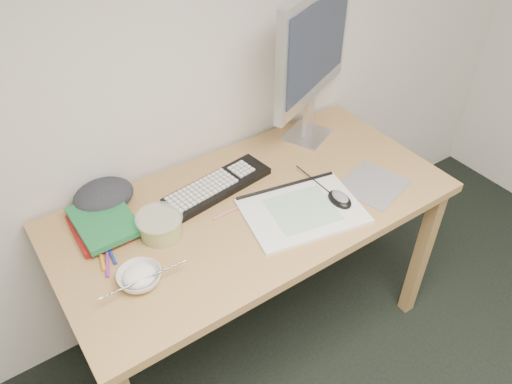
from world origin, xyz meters
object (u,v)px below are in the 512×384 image
Objects in this scene: sketchpad at (302,211)px; monitor at (313,50)px; desk at (254,220)px; rice_bowl at (140,278)px; keyboard at (218,186)px.

monitor is (0.31, 0.36, 0.37)m from sketchpad.
desk is 3.52× the size of sketchpad.
rice_bowl is at bearing -167.59° from desk.
monitor is 4.63× the size of rice_bowl.
sketchpad is 0.66× the size of monitor.
desk is at bearing -176.14° from monitor.
rice_bowl is (-0.42, -0.25, 0.01)m from keyboard.
monitor is (0.49, 0.09, 0.37)m from keyboard.
keyboard is at bearing 134.16° from sketchpad.
monitor reaches higher than sketchpad.
rice_bowl is at bearing -171.06° from sketchpad.
monitor is at bearing 28.28° from desk.
keyboard reaches higher than desk.
monitor is (0.42, 0.23, 0.46)m from desk.
sketchpad is at bearing -2.68° from rice_bowl.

